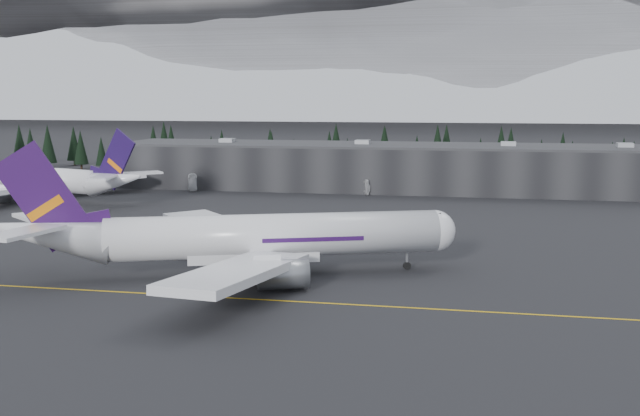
% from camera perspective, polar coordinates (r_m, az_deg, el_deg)
% --- Properties ---
extents(ground, '(1400.00, 1400.00, 0.00)m').
position_cam_1_polar(ground, '(105.01, -2.28, -6.36)').
color(ground, black).
rests_on(ground, ground).
extents(taxiline, '(400.00, 0.40, 0.02)m').
position_cam_1_polar(taxiline, '(103.13, -2.56, -6.62)').
color(taxiline, gold).
rests_on(taxiline, ground).
extents(terminal, '(160.00, 30.00, 12.60)m').
position_cam_1_polar(terminal, '(225.85, 5.55, 2.94)').
color(terminal, black).
rests_on(terminal, ground).
extents(treeline, '(360.00, 20.00, 15.00)m').
position_cam_1_polar(treeline, '(262.45, 6.47, 3.88)').
color(treeline, black).
rests_on(treeline, ground).
extents(mountain_ridge, '(4400.00, 900.00, 420.00)m').
position_cam_1_polar(mountain_ridge, '(1099.18, 10.75, 6.48)').
color(mountain_ridge, white).
rests_on(mountain_ridge, ground).
extents(jet_main, '(65.49, 58.47, 19.96)m').
position_cam_1_polar(jet_main, '(116.81, -6.16, -2.11)').
color(jet_main, silver).
rests_on(jet_main, ground).
extents(jet_parked, '(61.45, 55.33, 18.57)m').
position_cam_1_polar(jet_parked, '(211.77, -18.95, 1.92)').
color(jet_parked, white).
rests_on(jet_parked, ground).
extents(gse_vehicle_a, '(4.47, 5.59, 1.41)m').
position_cam_1_polar(gse_vehicle_a, '(221.91, -9.05, 1.33)').
color(gse_vehicle_a, silver).
rests_on(gse_vehicle_a, ground).
extents(gse_vehicle_b, '(4.46, 3.64, 1.43)m').
position_cam_1_polar(gse_vehicle_b, '(212.11, 3.40, 1.12)').
color(gse_vehicle_b, silver).
rests_on(gse_vehicle_b, ground).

